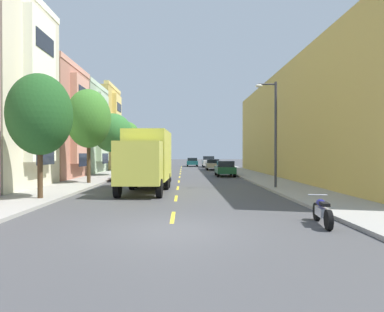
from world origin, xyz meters
name	(u,v)px	position (x,y,z in m)	size (l,w,h in m)	color
ground_plane	(180,172)	(0.00, 30.00, 0.00)	(160.00, 160.00, 0.00)	#424244
sidewalk_left	(116,173)	(-7.10, 28.00, 0.07)	(3.20, 120.00, 0.14)	#99968E
sidewalk_right	(244,172)	(7.10, 28.00, 0.07)	(3.20, 120.00, 0.14)	#99968E
lane_centerline_dashes	(180,175)	(0.00, 24.50, 0.00)	(0.14, 47.20, 0.01)	yellow
townhouse_third_terracotta	(2,124)	(-15.01, 19.23, 4.69)	(13.43, 7.81, 9.79)	#B27560
townhouse_fourth_sage	(44,131)	(-14.76, 27.25, 4.65)	(12.95, 7.81, 9.71)	#99AD8E
townhouse_fifth_mustard	(70,130)	(-14.59, 35.26, 5.32)	(12.59, 7.81, 11.04)	tan
apartment_block_opposite	(333,125)	(13.70, 20.00, 4.74)	(10.00, 36.00, 9.48)	tan
street_tree_nearest	(40,115)	(-6.40, 6.23, 4.08)	(2.98, 2.98, 5.87)	#47331E
street_tree_second	(89,119)	(-6.40, 14.47, 4.71)	(3.14, 3.14, 6.67)	#47331E
street_tree_third	(113,133)	(-6.40, 22.71, 4.18)	(3.67, 3.67, 5.90)	#47331E
street_tree_farthest	(127,136)	(-6.40, 30.94, 4.34)	(2.97, 2.97, 5.86)	#47331E
street_lamp	(273,126)	(5.94, 11.03, 3.94)	(1.35, 0.28, 6.54)	#38383D
delivery_box_truck	(147,158)	(-1.79, 10.09, 2.00)	(2.65, 7.14, 3.60)	#D8D84C
parked_pickup_navy	(144,165)	(-4.42, 31.76, 0.83)	(2.08, 5.33, 1.73)	navy
parked_sedan_black	(150,164)	(-4.32, 37.73, 0.75)	(1.85, 4.52, 1.43)	black
parked_hatchback_burgundy	(128,171)	(-4.26, 18.23, 0.76)	(1.75, 4.00, 1.50)	maroon
parked_hatchback_forest	(225,169)	(4.38, 22.85, 0.76)	(1.80, 4.03, 1.50)	#194C28
parked_sedan_champagne	(213,164)	(4.26, 35.46, 0.75)	(1.93, 4.55, 1.43)	tan
parked_pickup_white	(209,162)	(4.39, 44.32, 0.83)	(2.06, 5.32, 1.73)	silver
parked_pickup_charcoal	(157,161)	(-4.39, 50.88, 0.83)	(2.06, 5.32, 1.73)	#333338
moving_teal_sedan	(192,162)	(1.80, 47.21, 0.75)	(1.80, 4.50, 1.43)	#195B60
parked_motorcycle	(322,212)	(4.75, 0.58, 0.41)	(0.62, 2.05, 0.90)	black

